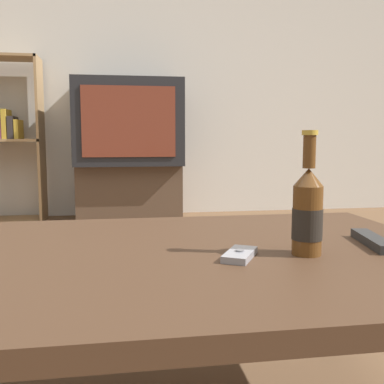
{
  "coord_description": "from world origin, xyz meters",
  "views": [
    {
      "loc": [
        -0.11,
        -0.94,
        0.66
      ],
      "look_at": [
        0.08,
        0.23,
        0.52
      ],
      "focal_mm": 42.0,
      "sensor_mm": 36.0,
      "label": 1
    }
  ],
  "objects_px": {
    "television": "(128,123)",
    "tv_stand": "(129,192)",
    "cell_phone": "(240,255)",
    "beer_bottle": "(308,211)",
    "bookshelf": "(12,136)",
    "remote_control": "(373,241)"
  },
  "relations": [
    {
      "from": "cell_phone",
      "to": "beer_bottle",
      "type": "bearing_deg",
      "value": 31.59
    },
    {
      "from": "tv_stand",
      "to": "cell_phone",
      "type": "xyz_separation_m",
      "value": [
        0.17,
        -2.84,
        0.2
      ]
    },
    {
      "from": "tv_stand",
      "to": "beer_bottle",
      "type": "xyz_separation_m",
      "value": [
        0.32,
        -2.83,
        0.29
      ]
    },
    {
      "from": "television",
      "to": "cell_phone",
      "type": "bearing_deg",
      "value": -86.54
    },
    {
      "from": "television",
      "to": "bookshelf",
      "type": "distance_m",
      "value": 0.92
    },
    {
      "from": "tv_stand",
      "to": "beer_bottle",
      "type": "bearing_deg",
      "value": -83.62
    },
    {
      "from": "bookshelf",
      "to": "television",
      "type": "bearing_deg",
      "value": -3.08
    },
    {
      "from": "tv_stand",
      "to": "bookshelf",
      "type": "distance_m",
      "value": 1.02
    },
    {
      "from": "tv_stand",
      "to": "cell_phone",
      "type": "bearing_deg",
      "value": -86.54
    },
    {
      "from": "remote_control",
      "to": "tv_stand",
      "type": "bearing_deg",
      "value": 110.25
    },
    {
      "from": "beer_bottle",
      "to": "cell_phone",
      "type": "xyz_separation_m",
      "value": [
        -0.15,
        -0.01,
        -0.08
      ]
    },
    {
      "from": "television",
      "to": "beer_bottle",
      "type": "xyz_separation_m",
      "value": [
        0.32,
        -2.83,
        -0.27
      ]
    },
    {
      "from": "beer_bottle",
      "to": "television",
      "type": "bearing_deg",
      "value": 96.39
    },
    {
      "from": "tv_stand",
      "to": "beer_bottle",
      "type": "distance_m",
      "value": 2.87
    },
    {
      "from": "cell_phone",
      "to": "remote_control",
      "type": "relative_size",
      "value": 0.63
    },
    {
      "from": "television",
      "to": "tv_stand",
      "type": "bearing_deg",
      "value": 90.0
    },
    {
      "from": "bookshelf",
      "to": "tv_stand",
      "type": "bearing_deg",
      "value": -2.84
    },
    {
      "from": "television",
      "to": "cell_phone",
      "type": "height_order",
      "value": "television"
    },
    {
      "from": "television",
      "to": "bookshelf",
      "type": "height_order",
      "value": "bookshelf"
    },
    {
      "from": "bookshelf",
      "to": "cell_phone",
      "type": "height_order",
      "value": "bookshelf"
    },
    {
      "from": "tv_stand",
      "to": "bookshelf",
      "type": "height_order",
      "value": "bookshelf"
    },
    {
      "from": "tv_stand",
      "to": "cell_phone",
      "type": "relative_size",
      "value": 7.03
    }
  ]
}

